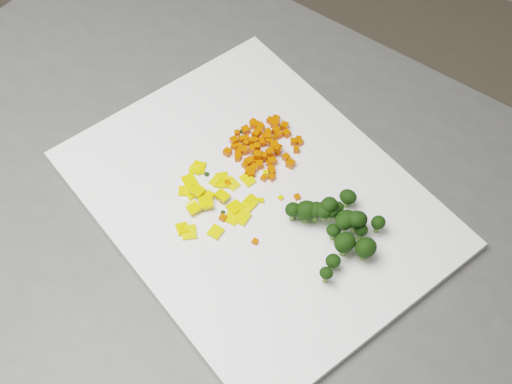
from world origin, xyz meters
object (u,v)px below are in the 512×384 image
Objects in this scene: cutting_board at (256,199)px; pepper_pile at (207,195)px; carrot_pile at (265,143)px; broccoli_pile at (335,226)px; counter_block at (240,339)px.

pepper_pile reaches higher than cutting_board.
carrot_pile is (-0.04, 0.07, 0.02)m from cutting_board.
carrot_pile is 0.83× the size of broccoli_pile.
carrot_pile reaches higher than pepper_pile.
cutting_board is at bearing -176.22° from broccoli_pile.
counter_block is at bearing -126.20° from cutting_board.
counter_block is 8.58× the size of broccoli_pile.
pepper_pile is at bearing -151.39° from counter_block.
cutting_board is (0.02, 0.03, 0.46)m from counter_block.
broccoli_pile is (0.15, -0.06, 0.01)m from carrot_pile.
counter_block is 8.88× the size of pepper_pile.
broccoli_pile is (0.14, 0.03, 0.49)m from counter_block.
pepper_pile is 0.97× the size of broccoli_pile.
counter_block is 0.51m from broccoli_pile.
carrot_pile is 0.17m from broccoli_pile.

